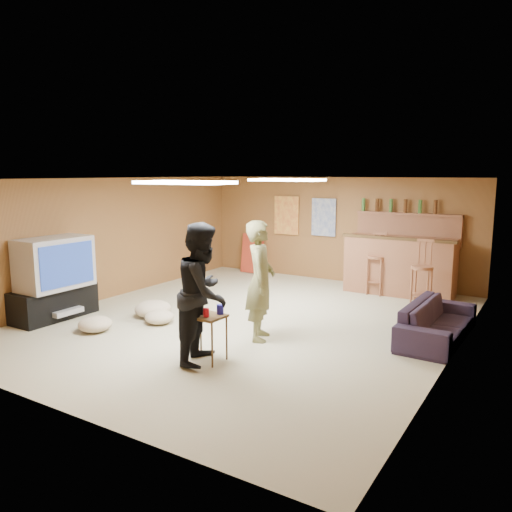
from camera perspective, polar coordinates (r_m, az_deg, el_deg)
The scene contains 32 objects.
ground at distance 7.88m, azimuth -0.77°, elevation -7.40°, with size 7.00×7.00×0.00m, color tan.
ceiling at distance 7.54m, azimuth -0.80°, elevation 8.81°, with size 6.00×7.00×0.02m, color silver.
wall_back at distance 10.73m, azimuth 9.27°, elevation 3.00°, with size 6.00×0.02×2.20m, color brown.
wall_front at distance 5.09m, azimuth -22.42°, elevation -4.74°, with size 6.00×0.02×2.20m, color brown.
wall_left at distance 9.56m, azimuth -16.17°, elevation 1.97°, with size 0.02×7.00×2.20m, color brown.
wall_right at distance 6.56m, azimuth 21.95°, elevation -1.64°, with size 0.02×7.00×2.20m, color brown.
tv_stand at distance 8.57m, azimuth -22.06°, elevation -4.98°, with size 0.55×1.30×0.50m, color black.
dvd_box at distance 8.42m, azimuth -21.12°, elevation -5.87°, with size 0.35×0.50×0.08m, color #B2B2B7.
tv_body at distance 8.39m, azimuth -22.05°, elevation -0.74°, with size 0.60×1.10×0.80m, color #B2B2B7.
tv_screen at distance 8.14m, azimuth -20.75°, elevation -0.96°, with size 0.02×0.95×0.65m, color navy.
bar_counter at distance 9.81m, azimuth 16.07°, elevation -1.09°, with size 2.00×0.60×1.10m, color brown.
bar_lip at distance 9.49m, azimuth 15.82°, elevation 1.93°, with size 2.10×0.12×0.05m, color #3D2913.
bar_shelf at distance 10.12m, azimuth 17.01°, elevation 4.61°, with size 2.00×0.18×0.05m, color brown.
bar_backing at distance 10.17m, azimuth 16.96°, elevation 2.93°, with size 2.00×0.14×0.60m, color brown.
poster_left at distance 11.18m, azimuth 3.51°, elevation 4.65°, with size 0.60×0.03×0.85m, color #BF3F26.
poster_right at distance 10.78m, azimuth 7.75°, elevation 4.41°, with size 0.55×0.03×0.80m, color #334C99.
folding_chair_stack at distance 11.55m, azimuth -0.41°, elevation 0.32°, with size 0.50×0.14×0.90m, color #B43521.
ceiling_panel_front at distance 6.32m, azimuth -8.17°, elevation 8.32°, with size 1.20×0.60×0.04m, color white.
ceiling_panel_back at distance 8.58m, azimuth 3.54°, elevation 8.68°, with size 1.20×0.60×0.04m, color white.
person_olive at distance 6.84m, azimuth 0.49°, elevation -2.83°, with size 0.60×0.40×1.66m, color olive.
person_black at distance 6.08m, azimuth -6.04°, elevation -4.20°, with size 0.83×0.65×1.71m, color black.
sofa at distance 7.37m, azimuth 20.02°, elevation -7.05°, with size 1.80×0.71×0.53m, color black.
tray_table at distance 6.23m, azimuth -5.71°, elevation -9.26°, with size 0.45×0.36×0.58m, color #3D2913.
cup_red_near at distance 6.21m, azimuth -6.40°, elevation -5.96°, with size 0.08×0.08×0.12m, color red.
cup_red_far at distance 6.05m, azimuth -5.72°, elevation -6.45°, with size 0.07×0.07×0.10m, color red.
cup_blue at distance 6.14m, azimuth -4.12°, elevation -6.09°, with size 0.09×0.09×0.12m, color #151695.
bar_stool_left at distance 9.70m, azimuth 13.61°, elevation -0.72°, with size 0.39×0.39×1.23m, color brown, non-canonical shape.
bar_stool_right at distance 8.83m, azimuth 18.44°, elevation -1.73°, with size 0.41×0.41×1.29m, color brown, non-canonical shape.
cushion_near_tv at distance 8.22m, azimuth -11.69°, elevation -5.93°, with size 0.58×0.58×0.26m, color tan.
cushion_mid at distance 7.86m, azimuth -10.99°, elevation -6.86°, with size 0.45×0.45×0.20m, color tan.
cushion_far at distance 7.70m, azimuth -17.91°, elevation -7.42°, with size 0.49×0.49×0.22m, color tan.
bottle_row at distance 10.15m, azimuth 15.93°, elevation 5.55°, with size 1.48×0.08×0.26m, color #3F7233, non-canonical shape.
Camera 1 is at (4.03, -6.37, 2.29)m, focal length 35.00 mm.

